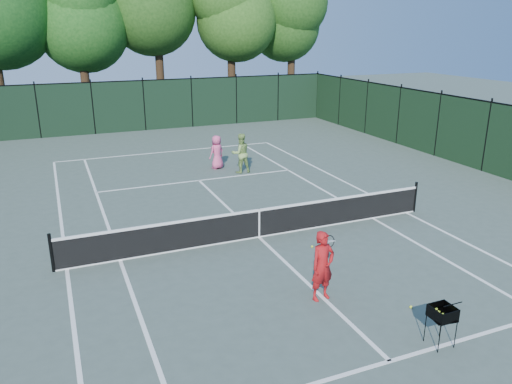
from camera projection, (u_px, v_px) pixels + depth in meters
name	position (u px, v px, depth m)	size (l,w,h in m)	color
ground	(259.00, 237.00, 15.09)	(90.00, 90.00, 0.00)	#45544B
sideline_doubles_left	(67.00, 269.00, 13.09)	(0.10, 23.77, 0.01)	white
sideline_doubles_right	(406.00, 213.00, 17.09)	(0.10, 23.77, 0.01)	white
sideline_singles_left	(120.00, 260.00, 13.59)	(0.10, 23.77, 0.01)	white
sideline_singles_right	(373.00, 218.00, 16.59)	(0.10, 23.77, 0.01)	white
baseline_far	(169.00, 152.00, 25.51)	(10.97, 0.10, 0.01)	white
service_line_near	(390.00, 361.00, 9.48)	(8.23, 0.10, 0.01)	white
service_line_far	(199.00, 180.00, 20.70)	(8.23, 0.10, 0.01)	white
center_service_line	(259.00, 237.00, 15.09)	(0.10, 12.80, 0.01)	white
tennis_net	(259.00, 223.00, 14.94)	(11.69, 0.09, 1.06)	black
fence_far	(144.00, 106.00, 30.40)	(24.00, 0.05, 3.00)	black
tree_5	(293.00, 4.00, 36.43)	(5.80, 5.80, 12.23)	black
coach	(323.00, 266.00, 11.43)	(0.88, 0.71, 1.68)	#AC1316
player_pink	(217.00, 152.00, 22.25)	(0.86, 0.72, 1.51)	#E95289
player_green	(241.00, 153.00, 21.60)	(0.85, 0.66, 1.73)	#8CB259
ball_hopper	(443.00, 313.00, 9.77)	(0.50, 0.50, 0.85)	black
loose_ball_near_cart	(411.00, 307.00, 11.26)	(0.07, 0.07, 0.07)	yellow
loose_ball_midcourt	(312.00, 247.00, 14.37)	(0.07, 0.07, 0.07)	#D3E12E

